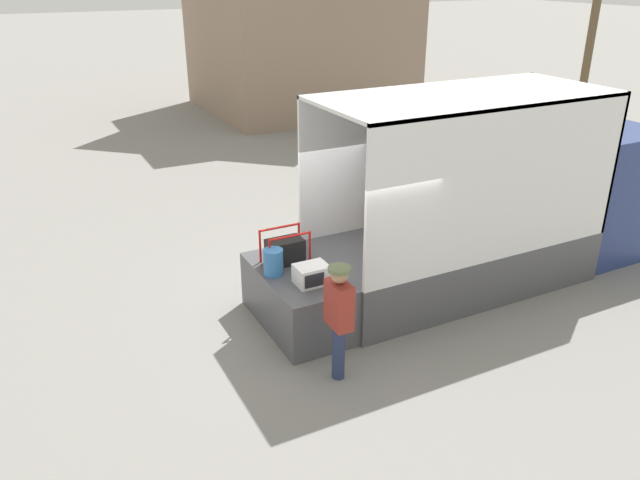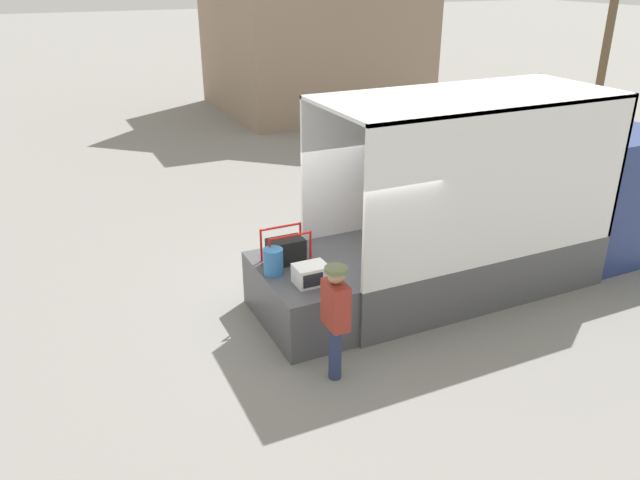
{
  "view_description": "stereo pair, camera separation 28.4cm",
  "coord_description": "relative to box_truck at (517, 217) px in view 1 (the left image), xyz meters",
  "views": [
    {
      "loc": [
        -4.19,
        -7.88,
        5.29
      ],
      "look_at": [
        -0.26,
        -0.2,
        1.49
      ],
      "focal_mm": 35.0,
      "sensor_mm": 36.0,
      "label": 1
    },
    {
      "loc": [
        -3.94,
        -8.01,
        5.29
      ],
      "look_at": [
        -0.26,
        -0.2,
        1.49
      ],
      "focal_mm": 35.0,
      "sensor_mm": 36.0,
      "label": 2
    }
  ],
  "objects": [
    {
      "name": "portable_generator",
      "position": [
        -4.53,
        0.37,
        0.12
      ],
      "size": [
        0.72,
        0.44,
        0.55
      ],
      "color": "black",
      "rests_on": "tailgate_deck"
    },
    {
      "name": "worker_person",
      "position": [
        -4.62,
        -1.56,
        0.03
      ],
      "size": [
        0.31,
        0.44,
        1.72
      ],
      "color": "navy",
      "rests_on": "ground"
    },
    {
      "name": "orange_bucket",
      "position": [
        -4.88,
        0.07,
        0.12
      ],
      "size": [
        0.31,
        0.31,
        0.42
      ],
      "color": "#3370B2",
      "rests_on": "tailgate_deck"
    },
    {
      "name": "microwave",
      "position": [
        -4.49,
        -0.46,
        0.06
      ],
      "size": [
        0.49,
        0.39,
        0.3
      ],
      "color": "white",
      "rests_on": "tailgate_deck"
    },
    {
      "name": "tailgate_deck",
      "position": [
        -4.51,
        0.0,
        -0.56
      ],
      "size": [
        1.12,
        2.09,
        0.94
      ],
      "primitive_type": "cube",
      "color": "#4C4C51",
      "rests_on": "ground"
    },
    {
      "name": "ground_plane",
      "position": [
        -3.96,
        0.0,
        -1.03
      ],
      "size": [
        160.0,
        160.0,
        0.0
      ],
      "primitive_type": "plane",
      "color": "gray"
    },
    {
      "name": "utility_pole",
      "position": [
        10.14,
        7.62,
        2.95
      ],
      "size": [
        1.8,
        0.28,
        7.65
      ],
      "color": "brown",
      "rests_on": "ground"
    },
    {
      "name": "box_truck",
      "position": [
        0.0,
        0.0,
        0.0
      ],
      "size": [
        6.81,
        2.19,
        3.42
      ],
      "color": "navy",
      "rests_on": "ground"
    }
  ]
}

